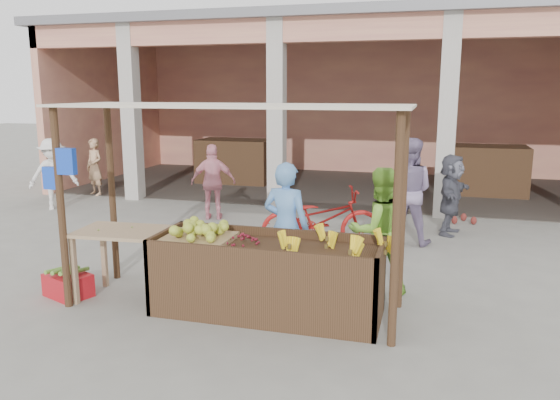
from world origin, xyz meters
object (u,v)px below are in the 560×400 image
(vendor_green, at_px, (379,228))
(motorcycle, at_px, (321,218))
(vendor_blue, at_px, (286,223))
(fruit_stall, at_px, (267,280))
(red_crate, at_px, (68,285))
(side_table, at_px, (123,241))

(vendor_green, xyz_separation_m, motorcycle, (-1.06, 1.64, -0.32))
(vendor_blue, bearing_deg, fruit_stall, 98.00)
(red_crate, relative_size, motorcycle, 0.27)
(vendor_blue, bearing_deg, vendor_green, -160.30)
(fruit_stall, bearing_deg, vendor_green, 41.42)
(fruit_stall, distance_m, vendor_blue, 0.93)
(red_crate, distance_m, motorcycle, 3.90)
(vendor_blue, xyz_separation_m, motorcycle, (0.09, 1.86, -0.36))
(fruit_stall, relative_size, vendor_green, 1.53)
(fruit_stall, bearing_deg, red_crate, -176.21)
(red_crate, distance_m, vendor_green, 3.96)
(side_table, height_order, motorcycle, motorcycle)
(vendor_blue, distance_m, vendor_green, 1.17)
(motorcycle, bearing_deg, vendor_green, -166.66)
(side_table, distance_m, vendor_green, 3.16)
(fruit_stall, height_order, side_table, side_table)
(vendor_blue, xyz_separation_m, vendor_green, (1.15, 0.22, -0.04))
(motorcycle, bearing_deg, side_table, 125.29)
(vendor_blue, relative_size, motorcycle, 0.88)
(fruit_stall, xyz_separation_m, side_table, (-1.81, -0.05, 0.34))
(side_table, xyz_separation_m, red_crate, (-0.74, -0.12, -0.59))
(side_table, relative_size, motorcycle, 0.56)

